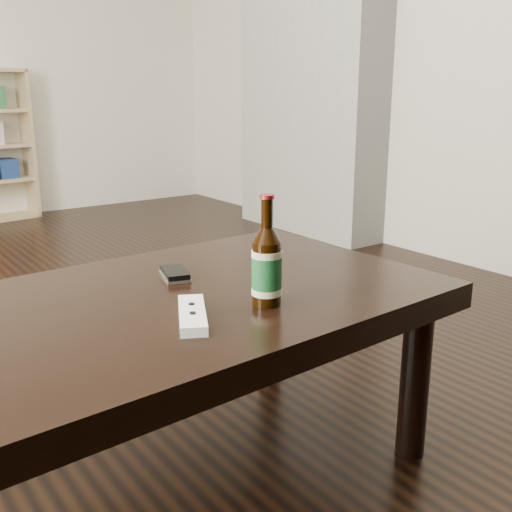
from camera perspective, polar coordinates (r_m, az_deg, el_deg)
floor at (r=2.27m, az=-21.62°, el=-11.27°), size 5.00×6.00×0.01m
wall_right at (r=3.59m, az=21.04°, el=20.56°), size 0.02×6.00×2.70m
chimney_breast at (r=4.26m, az=5.28°, el=20.50°), size 0.30×1.20×2.70m
coffee_table at (r=1.45m, az=-8.50°, el=-6.43°), size 1.37×0.84×0.50m
beer_bottle at (r=1.34m, az=1.03°, el=-1.05°), size 0.09×0.09×0.25m
phone at (r=1.58m, az=-7.73°, el=-1.69°), size 0.09×0.13×0.02m
remote at (r=1.29m, az=-6.09°, el=-5.58°), size 0.14×0.20×0.03m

